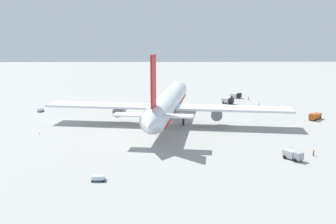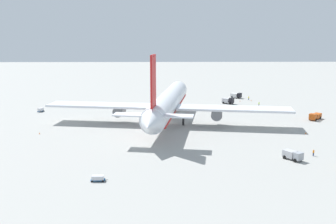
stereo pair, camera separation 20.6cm
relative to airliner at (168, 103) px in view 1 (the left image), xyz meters
name	(u,v)px [view 1 (the left image)]	position (x,y,z in m)	size (l,w,h in m)	color
ground_plane	(168,123)	(1.22, -0.14, -7.05)	(600.00, 600.00, 0.00)	#9E9E99
airliner	(168,103)	(0.00, 0.00, 0.00)	(74.34, 82.55, 24.87)	silver
service_truck_0	(236,95)	(53.11, -33.71, -5.68)	(4.75, 5.41, 2.56)	black
service_truck_1	(293,155)	(-39.71, -29.84, -5.77)	(5.19, 4.45, 2.28)	#999EA5
service_truck_2	(228,101)	(37.75, -27.21, -5.60)	(4.76, 5.41, 2.81)	black
service_truck_3	(315,116)	(5.12, -53.00, -5.76)	(6.64, 6.25, 2.48)	#BF4C14
baggage_cart_0	(98,178)	(-52.85, 15.40, -6.38)	(1.54, 3.56, 1.21)	#26598C
baggage_cart_1	(41,110)	(21.21, 49.98, -6.23)	(3.35, 2.28, 1.51)	#26598C
ground_worker_0	(259,104)	(32.22, -39.51, -6.16)	(0.43, 0.43, 1.74)	#3F3F47
ground_worker_1	(248,98)	(47.74, -38.56, -6.13)	(0.47, 0.47, 1.79)	navy
ground_worker_2	(314,153)	(-36.79, -36.10, -6.19)	(0.43, 0.43, 1.70)	navy
traffic_cone_0	(171,101)	(42.63, -2.17, -6.77)	(0.36, 0.36, 0.55)	orange
traffic_cone_1	(240,101)	(43.20, -33.59, -6.77)	(0.36, 0.36, 0.55)	orange
traffic_cone_2	(40,133)	(-13.76, 39.65, -6.77)	(0.36, 0.36, 0.55)	orange
traffic_cone_3	(251,100)	(45.12, -39.19, -6.77)	(0.36, 0.36, 0.55)	orange
traffic_cone_4	(306,133)	(-14.92, -42.26, -6.77)	(0.36, 0.36, 0.55)	orange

